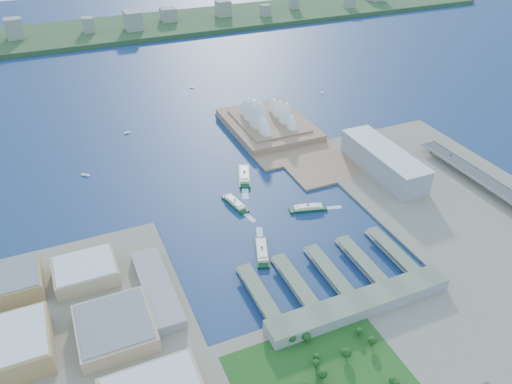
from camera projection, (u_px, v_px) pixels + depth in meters
name	position (u px, v px, depth m)	size (l,w,h in m)	color
ground	(286.00, 238.00, 601.33)	(3000.00, 3000.00, 0.00)	#10284F
west_land	(84.00, 376.00, 436.84)	(220.00, 390.00, 3.00)	gray
south_land	(392.00, 373.00, 439.34)	(720.00, 180.00, 3.00)	gray
east_land	(470.00, 213.00, 641.90)	(240.00, 500.00, 3.00)	gray
peninsula	(275.00, 132.00, 835.78)	(135.00, 220.00, 3.00)	#936B50
far_shore	(126.00, 29.00, 1350.16)	(2200.00, 260.00, 12.00)	#2D4926
opera_house	(269.00, 111.00, 833.57)	(134.00, 180.00, 58.00)	white
toaster_building	(383.00, 161.00, 716.30)	(45.00, 155.00, 35.00)	gray
west_buildings	(75.00, 335.00, 455.47)	(200.00, 280.00, 27.00)	#A18350
ferry_wharves	(328.00, 270.00, 545.87)	(184.00, 90.00, 9.30)	#5B664D
terminal_building	(360.00, 304.00, 497.77)	(200.00, 28.00, 12.00)	gray
park	(322.00, 371.00, 429.54)	(150.00, 110.00, 16.00)	#194714
far_skyline	(125.00, 18.00, 1316.45)	(1900.00, 140.00, 55.00)	gray
ferry_a	(235.00, 202.00, 657.17)	(12.57, 49.38, 9.34)	#0E391C
ferry_b	(244.00, 174.00, 714.76)	(15.36, 60.35, 11.41)	#0E391C
ferry_c	(262.00, 250.00, 574.24)	(13.74, 53.98, 10.21)	#0E391C
ferry_d	(308.00, 207.00, 647.65)	(12.47, 48.98, 9.26)	#0E391C
boat_a	(86.00, 175.00, 721.42)	(3.27, 13.06, 2.52)	white
boat_b	(127.00, 132.00, 835.65)	(3.67, 10.49, 2.83)	white
boat_c	(322.00, 93.00, 982.28)	(3.30, 11.31, 2.55)	white
boat_e	(192.00, 87.00, 1006.20)	(3.13, 9.84, 2.41)	white
car_c	(451.00, 155.00, 741.94)	(1.68, 4.14, 1.20)	slate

